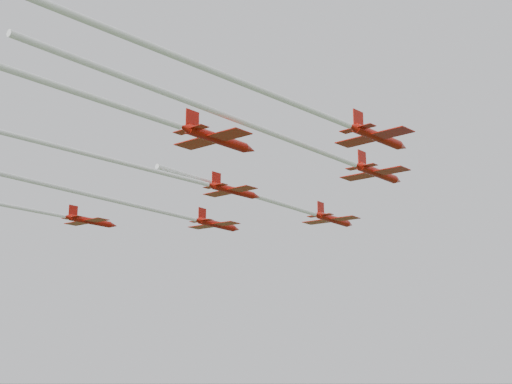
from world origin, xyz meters
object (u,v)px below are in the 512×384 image
at_px(jet_row2_left, 146,208).
at_px(jet_row2_right, 312,148).
at_px(jet_row3_mid, 173,175).
at_px(jet_row3_left, 5,205).
at_px(jet_lead, 301,210).
at_px(jet_row4_right, 135,111).
at_px(jet_row3_right, 318,113).

bearing_deg(jet_row2_left, jet_row2_right, -3.66).
bearing_deg(jet_row3_mid, jet_row3_left, -166.32).
bearing_deg(jet_row2_left, jet_row3_left, -138.09).
bearing_deg(jet_lead, jet_row3_mid, -88.06).
height_order(jet_row2_left, jet_row4_right, jet_row4_right).
relative_size(jet_lead, jet_row3_left, 0.85).
bearing_deg(jet_lead, jet_row2_right, -54.77).
distance_m(jet_lead, jet_row3_left, 44.78).
distance_m(jet_row2_left, jet_row4_right, 37.00).
height_order(jet_lead, jet_row2_right, jet_row2_right).
relative_size(jet_lead, jet_row3_right, 1.04).
bearing_deg(jet_row2_right, jet_row3_right, -52.31).
relative_size(jet_row2_right, jet_row3_right, 1.29).
xyz_separation_m(jet_row3_left, jet_row4_right, (35.93, -22.02, 1.72)).
distance_m(jet_row3_mid, jet_row4_right, 21.52).
bearing_deg(jet_lead, jet_row4_right, -75.49).
height_order(jet_lead, jet_row3_mid, jet_lead).
relative_size(jet_row2_left, jet_row4_right, 1.25).
xyz_separation_m(jet_row2_left, jet_row2_right, (28.31, -8.00, 3.40)).
xyz_separation_m(jet_row3_left, jet_row3_right, (50.79, -11.52, 2.83)).
bearing_deg(jet_row2_left, jet_row4_right, -47.39).
xyz_separation_m(jet_row3_mid, jet_row4_right, (7.53, -20.15, 0.76)).
bearing_deg(jet_row3_right, jet_row4_right, -125.84).
xyz_separation_m(jet_lead, jet_row2_left, (-16.95, -19.09, -1.93)).
bearing_deg(jet_row3_right, jet_row2_left, 166.48).
relative_size(jet_lead, jet_row2_left, 0.79).
xyz_separation_m(jet_row2_left, jet_row3_left, (-17.18, -9.83, -0.03)).
xyz_separation_m(jet_row2_left, jet_row4_right, (18.75, -31.85, 1.70)).
height_order(jet_row3_right, jet_row4_right, jet_row3_right).
height_order(jet_lead, jet_row3_right, jet_row3_right).
relative_size(jet_row2_right, jet_row3_left, 1.05).
bearing_deg(jet_row2_right, jet_row4_right, -95.80).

